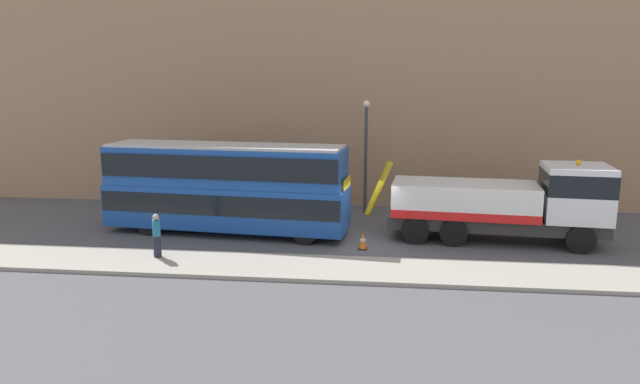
{
  "coord_description": "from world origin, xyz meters",
  "views": [
    {
      "loc": [
        0.71,
        -24.56,
        7.09
      ],
      "look_at": [
        -2.15,
        0.5,
        2.0
      ],
      "focal_mm": 32.69,
      "sensor_mm": 36.0,
      "label": 1
    }
  ],
  "objects_px": {
    "recovery_tow_truck": "(507,202)",
    "double_decker_bus": "(226,185)",
    "pedestrian_onlooker": "(157,236)",
    "traffic_cone_near_bus": "(363,241)",
    "street_lamp": "(366,147)"
  },
  "relations": [
    {
      "from": "pedestrian_onlooker",
      "to": "street_lamp",
      "type": "relative_size",
      "value": 0.29
    },
    {
      "from": "pedestrian_onlooker",
      "to": "recovery_tow_truck",
      "type": "bearing_deg",
      "value": -11.12
    },
    {
      "from": "pedestrian_onlooker",
      "to": "street_lamp",
      "type": "bearing_deg",
      "value": 21.02
    },
    {
      "from": "double_decker_bus",
      "to": "street_lamp",
      "type": "height_order",
      "value": "street_lamp"
    },
    {
      "from": "double_decker_bus",
      "to": "traffic_cone_near_bus",
      "type": "bearing_deg",
      "value": -11.16
    },
    {
      "from": "recovery_tow_truck",
      "to": "traffic_cone_near_bus",
      "type": "height_order",
      "value": "recovery_tow_truck"
    },
    {
      "from": "double_decker_bus",
      "to": "pedestrian_onlooker",
      "type": "height_order",
      "value": "double_decker_bus"
    },
    {
      "from": "recovery_tow_truck",
      "to": "double_decker_bus",
      "type": "relative_size",
      "value": 0.91
    },
    {
      "from": "double_decker_bus",
      "to": "pedestrian_onlooker",
      "type": "xyz_separation_m",
      "value": [
        -1.6,
        -4.25,
        -1.25
      ]
    },
    {
      "from": "recovery_tow_truck",
      "to": "double_decker_bus",
      "type": "distance_m",
      "value": 12.31
    },
    {
      "from": "recovery_tow_truck",
      "to": "traffic_cone_near_bus",
      "type": "relative_size",
      "value": 14.21
    },
    {
      "from": "double_decker_bus",
      "to": "street_lamp",
      "type": "xyz_separation_m",
      "value": [
        6.09,
        4.59,
        1.24
      ]
    },
    {
      "from": "pedestrian_onlooker",
      "to": "street_lamp",
      "type": "height_order",
      "value": "street_lamp"
    },
    {
      "from": "recovery_tow_truck",
      "to": "double_decker_bus",
      "type": "height_order",
      "value": "double_decker_bus"
    },
    {
      "from": "pedestrian_onlooker",
      "to": "traffic_cone_near_bus",
      "type": "xyz_separation_m",
      "value": [
        7.86,
        2.4,
        -0.64
      ]
    }
  ]
}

